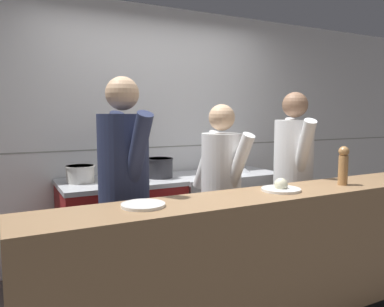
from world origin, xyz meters
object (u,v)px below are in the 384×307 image
stock_pot (80,173)px  chefs_knife (208,176)px  braising_pot (160,167)px  chef_head_cook (124,188)px  oven_range (121,228)px  chef_sous (221,192)px  pepper_mill (343,165)px  mixing_bowl_steel (239,168)px  plated_dish_main (143,205)px  plated_dish_appetiser (281,188)px  chef_line (293,177)px  sauce_pot (120,168)px

stock_pot → chefs_knife: size_ratio=0.75×
braising_pot → chef_head_cook: size_ratio=0.15×
oven_range → stock_pot: bearing=171.9°
chef_sous → pepper_mill: bearing=-51.0°
chef_sous → mixing_bowl_steel: bearing=37.8°
plated_dish_main → plated_dish_appetiser: (0.99, -0.02, 0.01)m
chefs_knife → chef_line: size_ratio=0.20×
braising_pot → chefs_knife: braising_pot is taller
stock_pot → chef_line: 1.89m
oven_range → mixing_bowl_steel: 1.39m
plated_dish_appetiser → chef_line: size_ratio=0.16×
sauce_pot → plated_dish_appetiser: 1.48m
oven_range → braising_pot: (0.38, -0.04, 0.55)m
mixing_bowl_steel → plated_dish_main: 2.03m
mixing_bowl_steel → chef_line: size_ratio=0.15×
chef_line → plated_dish_main: bearing=-141.8°
braising_pot → sauce_pot: bearing=-177.9°
sauce_pot → plated_dish_appetiser: size_ratio=1.27×
plated_dish_main → pepper_mill: 1.55m
braising_pot → chefs_knife: (0.47, -0.10, -0.11)m
chef_line → stock_pot: bearing=174.1°
plated_dish_appetiser → chef_head_cook: bearing=149.2°
stock_pot → chef_head_cook: bearing=-79.9°
plated_dish_main → chef_head_cook: (0.05, 0.54, -0.01)m
chef_head_cook → pepper_mill: bearing=-29.9°
braising_pot → chef_sous: 0.78m
oven_range → mixing_bowl_steel: size_ratio=4.22×
stock_pot → plated_dish_main: 1.36m
oven_range → plated_dish_appetiser: plated_dish_appetiser is taller
plated_dish_main → chef_line: bearing=18.4°
mixing_bowl_steel → plated_dish_appetiser: plated_dish_appetiser is taller
plated_dish_appetiser → mixing_bowl_steel: bearing=67.1°
braising_pot → pepper_mill: (0.92, -1.34, 0.13)m
sauce_pot → mixing_bowl_steel: (1.31, 0.05, -0.09)m
plated_dish_main → plated_dish_appetiser: bearing=-1.2°
oven_range → plated_dish_appetiser: size_ratio=4.04×
braising_pot → stock_pot: bearing=173.2°
sauce_pot → pepper_mill: 1.86m
braising_pot → chef_line: bearing=-36.9°
pepper_mill → plated_dish_appetiser: bearing=175.3°
braising_pot → mixing_bowl_steel: size_ratio=1.02×
braising_pot → plated_dish_appetiser: (0.37, -1.29, -0.00)m
chefs_knife → plated_dish_main: 1.61m
sauce_pot → chefs_knife: (0.86, -0.09, -0.12)m
chefs_knife → mixing_bowl_steel: bearing=16.9°
braising_pot → plated_dish_appetiser: bearing=-74.1°
sauce_pot → pepper_mill: pepper_mill is taller
sauce_pot → plated_dish_appetiser: sauce_pot is taller
oven_range → chefs_knife: 0.97m
sauce_pot → chefs_knife: size_ratio=1.00×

